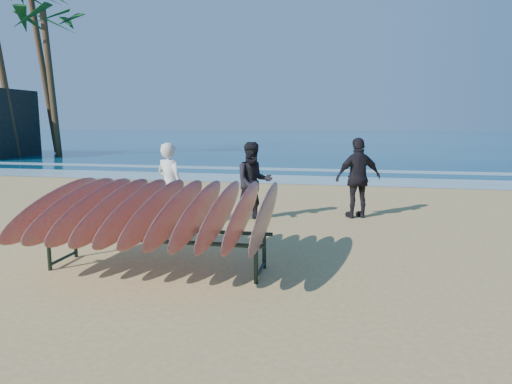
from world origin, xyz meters
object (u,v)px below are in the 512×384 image
person_white (170,185)px  person_dark_b (358,178)px  surfboard_rack (156,211)px  palm_mid (47,23)px  person_dark_a (253,182)px

person_white → person_dark_b: (3.66, 1.65, 0.03)m
surfboard_rack → palm_mid: bearing=127.2°
person_white → person_dark_a: bearing=-129.6°
surfboard_rack → person_white: person_white is taller
palm_mid → person_white: bearing=-48.6°
surfboard_rack → person_dark_a: person_dark_a is taller
surfboard_rack → person_white: size_ratio=1.93×
palm_mid → person_dark_a: bearing=-44.0°
person_white → person_dark_a: size_ratio=1.01×
person_dark_b → person_dark_a: bearing=-4.9°
surfboard_rack → person_dark_a: (0.64, 3.43, -0.01)m
person_white → person_dark_a: person_white is taller
person_white → person_dark_b: size_ratio=0.96×
surfboard_rack → person_white: 2.72m
person_white → surfboard_rack: bearing=129.8°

